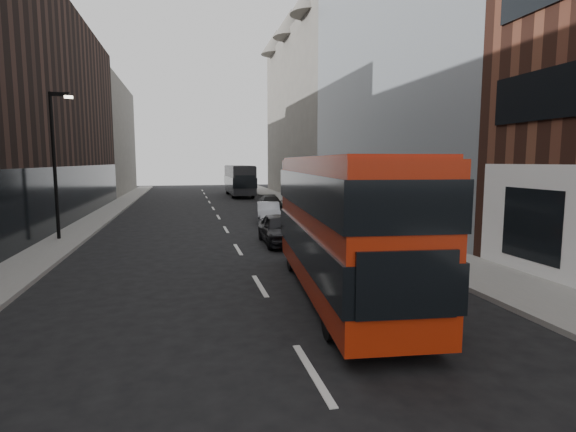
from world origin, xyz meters
TOP-DOWN VIEW (x-y plane):
  - sidewalk_right at (7.50, 25.00)m, footprint 3.00×80.00m
  - sidewalk_left at (-8.00, 25.00)m, footprint 2.00×80.00m
  - building_modern_block at (11.47, 21.00)m, footprint 5.03×22.00m
  - building_victorian at (11.38, 44.00)m, footprint 6.50×24.00m
  - building_left_mid at (-11.50, 30.00)m, footprint 5.00×24.00m
  - building_left_far at (-11.50, 52.00)m, footprint 5.00×20.00m
  - street_lamp at (-8.22, 18.00)m, footprint 1.06×0.22m
  - red_bus at (2.10, 6.47)m, footprint 3.32×10.12m
  - grey_bus at (3.75, 45.23)m, footprint 2.54×10.67m
  - car_a at (2.11, 14.97)m, footprint 1.74×4.21m
  - car_b at (2.90, 22.30)m, footprint 1.94×4.17m
  - car_c at (4.25, 28.72)m, footprint 1.77×4.23m

SIDE VIEW (x-z plane):
  - sidewalk_right at x=7.50m, z-range 0.00..0.15m
  - sidewalk_left at x=-8.00m, z-range 0.00..0.15m
  - car_c at x=4.25m, z-range 0.00..1.22m
  - car_b at x=2.90m, z-range 0.00..1.32m
  - car_a at x=2.11m, z-range 0.00..1.43m
  - grey_bus at x=3.75m, z-range 0.12..3.56m
  - red_bus at x=2.10m, z-range 0.22..4.25m
  - street_lamp at x=-8.22m, z-range 0.68..7.68m
  - building_left_far at x=-11.50m, z-range 0.00..13.00m
  - building_left_mid at x=-11.50m, z-range 0.00..14.00m
  - building_victorian at x=11.38m, z-range -0.84..20.16m
  - building_modern_block at x=11.47m, z-range -0.10..19.90m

